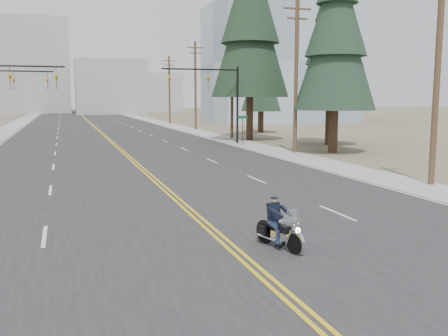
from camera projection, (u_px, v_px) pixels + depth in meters
The scene contains 23 objects.
ground_plane at pixel (246, 262), 12.77m from camera, with size 400.00×400.00×0.00m, color #776D56.
road at pixel (92, 125), 78.76m from camera, with size 20.00×200.00×0.01m, color #303033.
sidewalk_left at pixel (14, 126), 75.27m from camera, with size 3.00×200.00×0.01m, color #A5A5A0.
sidewalk_right at pixel (164, 124), 82.25m from camera, with size 3.00×200.00×0.01m, color #A5A5A0.
traffic_mast_left at pixel (0, 88), 39.53m from camera, with size 7.10×0.26×7.00m.
traffic_mast_right at pixel (216, 89), 44.98m from camera, with size 7.10×0.26×7.00m.
traffic_mast_far at pixel (6, 91), 46.98m from camera, with size 6.10×0.26×7.00m.
street_sign at pixel (243, 125), 44.08m from camera, with size 0.90×0.06×2.62m.
utility_pole_a at pixel (438, 64), 23.31m from camera, with size 2.20×0.30×11.00m.
utility_pole_b at pixel (296, 74), 37.42m from camera, with size 2.20×0.30×11.50m.
utility_pole_c at pixel (232, 83), 51.59m from camera, with size 2.20×0.30×11.00m.
utility_pole_d at pixel (195, 84), 65.70m from camera, with size 2.20×0.30×11.50m.
utility_pole_e at pixel (169, 89), 81.76m from camera, with size 2.20×0.30×11.00m.
glass_building at pixel (279, 64), 87.08m from camera, with size 24.00×16.00×20.00m, color #9EB5CC.
haze_bldg_b at pixel (111, 87), 132.07m from camera, with size 18.00×14.00×14.00m, color #ADB2B7.
haze_bldg_c at pixel (243, 79), 127.36m from camera, with size 16.00×12.00×18.00m, color #B7BCC6.
haze_bldg_d at pixel (32, 66), 139.31m from camera, with size 20.00×15.00×26.00m, color #ADB2B7.
haze_bldg_e at pixel (157, 92), 160.93m from camera, with size 14.00×14.00×12.00m, color #B7BCC6.
motorcyclist at pixel (280, 223), 13.77m from camera, with size 0.79×1.85×1.44m, color black, non-canonical shape.
conifer_near at pixel (336, 28), 37.15m from camera, with size 6.17×6.17×16.33m.
conifer_mid at pixel (332, 41), 43.70m from camera, with size 5.99×5.99×15.97m.
conifer_tall at pixel (250, 14), 48.60m from camera, with size 7.69×7.69×21.35m.
conifer_far at pixel (261, 70), 59.97m from camera, with size 4.87×4.87×13.04m.
Camera 1 is at (-4.31, -11.55, 4.15)m, focal length 40.00 mm.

